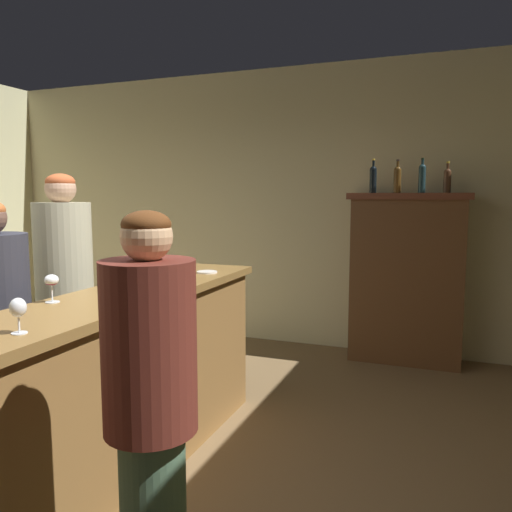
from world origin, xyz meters
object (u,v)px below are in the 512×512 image
Objects in this scene: flower_arrangement at (149,255)px; display_bottle_midleft at (397,178)px; wine_bottle_malbec at (145,270)px; display_cabinet at (407,275)px; cheese_plate at (207,272)px; patron_in_grey at (65,288)px; bar_counter at (115,391)px; wine_glass_front at (18,309)px; display_bottle_left at (373,178)px; display_bottle_center at (422,177)px; display_bottle_midright at (447,179)px; bartender at (151,416)px; wine_glass_mid at (52,282)px.

flower_arrangement is 2.64m from display_bottle_midleft.
flower_arrangement is (-0.24, 0.42, 0.03)m from wine_bottle_malbec.
flower_arrangement is at bearing -122.51° from display_cabinet.
patron_in_grey reaches higher than cheese_plate.
bar_counter is 1.08m from patron_in_grey.
display_bottle_left is (0.85, 3.52, 0.61)m from wine_glass_front.
display_bottle_midleft is at bearing 59.25° from cheese_plate.
display_cabinet is 11.39× the size of cheese_plate.
display_bottle_center reaches higher than wine_bottle_malbec.
display_cabinet is 2.92m from wine_bottle_malbec.
bar_counter is 3.18m from display_bottle_left.
display_bottle_midright is at bearing -0.00° from display_bottle_center.
flower_arrangement is at bearing 101.63° from bar_counter.
wine_bottle_malbec is 3.10m from display_bottle_midright.
wine_glass_front is at bearing -90.54° from wine_bottle_malbec.
cheese_plate is at bearing 90.68° from wine_glass_front.
wine_bottle_malbec is 0.93× the size of display_bottle_center.
display_bottle_midright is at bearing -118.90° from bartender.
wine_bottle_malbec is 2.91m from display_bottle_midleft.
display_bottle_midright is 0.18× the size of bartender.
display_cabinet is at bearing -180.00° from display_bottle_midright.
display_bottle_center is 3.76m from bartender.
wine_bottle_malbec reaches higher than wine_glass_front.
bar_counter is 1.67× the size of display_cabinet.
bartender is at bearing -57.12° from flower_arrangement.
display_bottle_left is at bearing 69.02° from wine_glass_mid.
wine_glass_mid is 0.50× the size of display_bottle_midright.
bartender reaches higher than wine_bottle_malbec.
patron_in_grey reaches higher than bartender.
display_bottle_center is at bearing 180.00° from display_bottle_midright.
patron_in_grey is (-0.93, -0.37, -0.11)m from cheese_plate.
display_bottle_midleft reaches higher than display_bottle_midright.
bartender is (1.58, -1.38, -0.10)m from patron_in_grey.
display_bottle_midleft is at bearing -0.00° from display_bottle_left.
display_bottle_midleft is (0.23, -0.00, -0.00)m from display_bottle_left.
wine_glass_mid is 0.44× the size of display_bottle_left.
bar_counter is at bearing -78.37° from flower_arrangement.
patron_in_grey is at bearing 145.34° from bar_counter.
display_bottle_center is at bearing 69.82° from wine_glass_front.
display_bottle_center is at bearing 61.99° from wine_glass_mid.
display_bottle_center is at bearing 80.25° from patron_in_grey.
display_bottle_midright is at bearing 0.00° from display_bottle_midleft.
display_cabinet is 5.07× the size of display_bottle_center.
cheese_plate is 0.44× the size of display_bottle_left.
display_bottle_midleft is at bearing -180.00° from display_bottle_center.
display_bottle_midleft is at bearing -112.07° from bartender.
wine_glass_mid is at bearing -121.19° from display_bottle_midright.
display_bottle_center is (0.11, 0.00, 0.93)m from display_cabinet.
bartender is at bearing -46.87° from bar_counter.
display_bottle_center reaches higher than display_bottle_midleft.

